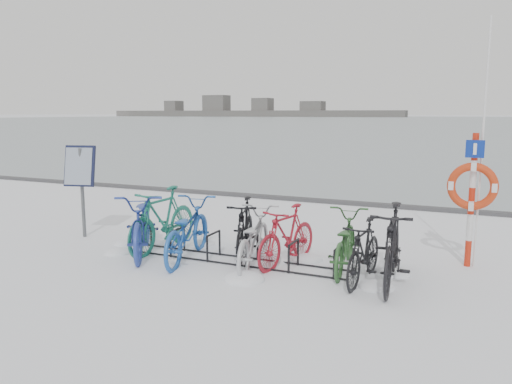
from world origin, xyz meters
name	(u,v)px	position (x,y,z in m)	size (l,w,h in m)	color
ground	(233,261)	(0.00, 0.00, 0.00)	(900.00, 900.00, 0.00)	white
ice_sheet	(464,121)	(0.00, 155.00, 0.01)	(400.00, 298.00, 0.02)	#939EA6
quay_edge	(328,201)	(0.00, 5.90, 0.05)	(400.00, 0.25, 0.10)	#3F3F42
bike_rack	(233,251)	(0.00, 0.00, 0.18)	(4.00, 0.48, 0.46)	black
info_board	(80,172)	(-3.46, 0.27, 1.32)	(0.65, 0.37, 1.83)	#595B5E
lifebuoy_station	(473,187)	(3.62, 1.23, 1.31)	(0.75, 0.22, 3.91)	red
shoreline	(244,112)	(-122.02, 260.00, 2.79)	(180.00, 12.00, 9.50)	#4F4F4F
bike_0	(143,221)	(-1.69, -0.15, 0.58)	(0.76, 2.19, 1.15)	#283E99
bike_1	(163,218)	(-1.48, 0.15, 0.59)	(0.55, 1.95, 1.17)	#1B6F5B
bike_2	(187,228)	(-0.78, -0.17, 0.53)	(0.70, 2.01, 1.05)	#2057AF
bike_3	(245,227)	(0.07, 0.35, 0.52)	(0.49, 1.74, 1.04)	black
bike_4	(253,236)	(0.41, -0.07, 0.48)	(0.64, 1.84, 0.96)	#B0B2B7
bike_5	(287,234)	(0.88, 0.24, 0.50)	(0.47, 1.67, 1.00)	#A31A28
bike_6	(344,239)	(1.80, 0.36, 0.48)	(0.63, 1.82, 0.95)	#2C5A2A
bike_7	(364,250)	(2.21, -0.10, 0.48)	(0.45, 1.58, 0.95)	black
bike_8	(393,244)	(2.61, -0.08, 0.60)	(0.56, 1.98, 1.19)	black
snow_drifts	(259,266)	(0.51, -0.07, 0.00)	(5.41, 2.09, 0.22)	white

